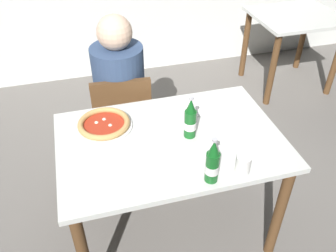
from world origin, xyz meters
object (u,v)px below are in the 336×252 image
at_px(dining_table_main, 170,155).
at_px(diner_seated, 121,103).
at_px(chair_behind_table, 123,119).
at_px(beer_bottle_left, 213,163).
at_px(pizza_margherita_near, 104,124).
at_px(paper_cup, 243,164).
at_px(dining_table_background, 294,31).
at_px(beer_bottle_center, 191,121).
at_px(napkin_with_cutlery, 198,107).

height_order(dining_table_main, diner_seated, diner_seated).
distance_m(chair_behind_table, beer_bottle_left, 1.05).
relative_size(chair_behind_table, pizza_margherita_near, 2.70).
distance_m(dining_table_main, paper_cup, 0.45).
height_order(dining_table_main, pizza_margherita_near, pizza_margherita_near).
bearing_deg(dining_table_main, diner_seated, 104.36).
height_order(dining_table_background, paper_cup, paper_cup).
height_order(dining_table_background, beer_bottle_center, beer_bottle_center).
bearing_deg(dining_table_main, beer_bottle_left, -73.17).
xyz_separation_m(dining_table_background, beer_bottle_center, (-1.54, -1.45, 0.26)).
bearing_deg(napkin_with_cutlery, beer_bottle_left, -103.27).
bearing_deg(napkin_with_cutlery, beer_bottle_center, -117.85).
height_order(chair_behind_table, diner_seated, diner_seated).
bearing_deg(chair_behind_table, beer_bottle_center, 118.95).
relative_size(diner_seated, paper_cup, 12.73).
bearing_deg(dining_table_background, beer_bottle_center, -136.77).
xyz_separation_m(chair_behind_table, diner_seated, (0.01, 0.05, 0.10)).
distance_m(diner_seated, beer_bottle_center, 0.77).
bearing_deg(diner_seated, paper_cup, -66.32).
bearing_deg(dining_table_background, beer_bottle_left, -130.95).
xyz_separation_m(chair_behind_table, beer_bottle_left, (0.28, -0.95, 0.37)).
xyz_separation_m(chair_behind_table, dining_table_background, (1.82, 0.83, 0.11)).
xyz_separation_m(beer_bottle_left, napkin_with_cutlery, (0.14, 0.58, -0.10)).
bearing_deg(paper_cup, beer_bottle_center, 115.82).
height_order(dining_table_main, paper_cup, paper_cup).
relative_size(dining_table_main, beer_bottle_left, 4.86).
bearing_deg(beer_bottle_center, dining_table_background, 43.23).
bearing_deg(dining_table_background, paper_cup, -127.95).
relative_size(chair_behind_table, beer_bottle_left, 3.44).
relative_size(dining_table_background, napkin_with_cutlery, 4.16).
relative_size(diner_seated, napkin_with_cutlery, 6.29).
xyz_separation_m(dining_table_background, pizza_margherita_near, (-1.97, -1.24, 0.18)).
distance_m(dining_table_main, chair_behind_table, 0.65).
bearing_deg(diner_seated, pizza_margherita_near, -109.00).
bearing_deg(paper_cup, chair_behind_table, 115.06).
distance_m(diner_seated, paper_cup, 1.10).
xyz_separation_m(beer_bottle_center, paper_cup, (0.16, -0.32, -0.06)).
relative_size(dining_table_main, dining_table_background, 1.50).
relative_size(chair_behind_table, beer_bottle_center, 3.44).
height_order(diner_seated, paper_cup, diner_seated).
height_order(chair_behind_table, beer_bottle_center, beer_bottle_center).
height_order(chair_behind_table, napkin_with_cutlery, chair_behind_table).
xyz_separation_m(dining_table_main, dining_table_background, (1.64, 1.44, -0.04)).
bearing_deg(beer_bottle_left, chair_behind_table, 106.26).
relative_size(dining_table_main, diner_seated, 0.99).
height_order(diner_seated, beer_bottle_center, diner_seated).
height_order(chair_behind_table, dining_table_background, chair_behind_table).
height_order(dining_table_background, napkin_with_cutlery, napkin_with_cutlery).
relative_size(beer_bottle_center, paper_cup, 2.60).
distance_m(dining_table_background, beer_bottle_center, 2.13).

